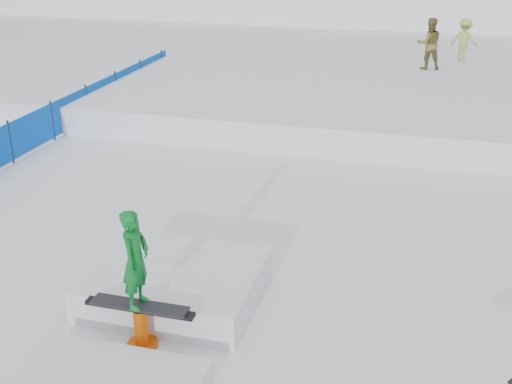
% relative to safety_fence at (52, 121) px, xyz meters
% --- Properties ---
extents(ground, '(120.00, 120.00, 0.00)m').
position_rel_safety_fence_xyz_m(ground, '(6.50, -6.60, -0.55)').
color(ground, white).
extents(snow_berm, '(60.00, 14.00, 2.40)m').
position_rel_safety_fence_xyz_m(snow_berm, '(6.50, 23.40, 0.65)').
color(snow_berm, white).
rests_on(snow_berm, ground).
extents(snow_midrise, '(50.00, 18.00, 0.80)m').
position_rel_safety_fence_xyz_m(snow_midrise, '(6.50, 9.40, -0.15)').
color(snow_midrise, white).
rests_on(snow_midrise, ground).
extents(safety_fence, '(0.05, 16.00, 1.10)m').
position_rel_safety_fence_xyz_m(safety_fence, '(0.00, 0.00, 0.00)').
color(safety_fence, blue).
rests_on(safety_fence, ground).
extents(walker_olive, '(0.99, 0.86, 1.74)m').
position_rel_safety_fence_xyz_m(walker_olive, '(9.68, 8.23, 1.12)').
color(walker_olive, brown).
rests_on(walker_olive, snow_midrise).
extents(walker_ygreen, '(1.11, 0.84, 1.52)m').
position_rel_safety_fence_xyz_m(walker_ygreen, '(10.90, 10.04, 1.01)').
color(walker_ygreen, '#9FB647').
rests_on(walker_ygreen, snow_midrise).
extents(jib_rail_feature, '(2.60, 4.40, 2.11)m').
position_rel_safety_fence_xyz_m(jib_rail_feature, '(6.23, -7.36, -0.25)').
color(jib_rail_feature, white).
rests_on(jib_rail_feature, ground).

